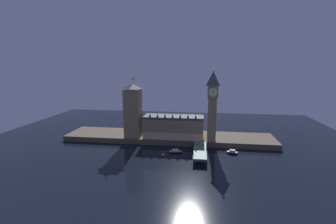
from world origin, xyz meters
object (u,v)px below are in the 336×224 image
at_px(boat_downstream, 232,152).
at_px(street_lamp_near, 194,150).
at_px(victoria_tower, 133,110).
at_px(street_lamp_mid, 206,145).
at_px(clock_tower, 212,104).
at_px(boat_upstream, 175,151).
at_px(car_northbound_lead, 198,145).
at_px(car_southbound_trail, 203,146).

bearing_deg(boat_downstream, street_lamp_near, -144.59).
xyz_separation_m(victoria_tower, street_lamp_near, (65.00, -49.24, -22.71)).
bearing_deg(street_lamp_mid, victoria_tower, 155.47).
distance_m(clock_tower, boat_downstream, 49.63).
relative_size(victoria_tower, boat_upstream, 4.60).
distance_m(street_lamp_near, street_lamp_mid, 18.17).
height_order(victoria_tower, street_lamp_near, victoria_tower).
xyz_separation_m(clock_tower, car_northbound_lead, (-13.06, -20.01, -35.85)).
relative_size(car_southbound_trail, boat_upstream, 0.30).
height_order(victoria_tower, street_lamp_mid, victoria_tower).
relative_size(boat_upstream, boat_downstream, 1.17).
distance_m(victoria_tower, car_southbound_trail, 81.64).
height_order(street_lamp_mid, boat_upstream, street_lamp_mid).
bearing_deg(clock_tower, boat_upstream, -141.66).
xyz_separation_m(victoria_tower, street_lamp_mid, (75.65, -34.52, -22.96)).
height_order(car_southbound_trail, boat_downstream, car_southbound_trail).
distance_m(victoria_tower, street_lamp_mid, 86.27).
bearing_deg(street_lamp_near, car_northbound_lead, 83.55).
height_order(clock_tower, victoria_tower, clock_tower).
relative_size(clock_tower, boat_upstream, 5.25).
distance_m(car_northbound_lead, street_lamp_near, 25.76).
bearing_deg(street_lamp_mid, car_southbound_trail, 108.28).
relative_size(car_northbound_lead, boat_downstream, 0.35).
bearing_deg(boat_downstream, car_southbound_trail, -177.82).
distance_m(car_northbound_lead, boat_downstream, 31.90).
height_order(car_northbound_lead, boat_upstream, car_northbound_lead).
bearing_deg(boat_downstream, car_northbound_lead, 178.33).
height_order(clock_tower, boat_upstream, clock_tower).
height_order(clock_tower, car_northbound_lead, clock_tower).
relative_size(victoria_tower, boat_downstream, 5.38).
bearing_deg(boat_downstream, clock_tower, 131.31).
relative_size(street_lamp_mid, boat_upstream, 0.50).
bearing_deg(car_northbound_lead, victoria_tower, 160.58).
xyz_separation_m(victoria_tower, boat_upstream, (47.92, -30.01, -31.77)).
height_order(boat_upstream, boat_downstream, boat_downstream).
bearing_deg(boat_downstream, street_lamp_mid, -157.76).
relative_size(car_northbound_lead, car_southbound_trail, 0.99).
xyz_separation_m(victoria_tower, car_southbound_trail, (72.79, -25.85, -26.43)).
bearing_deg(street_lamp_near, street_lamp_mid, 54.10).
height_order(victoria_tower, boat_downstream, victoria_tower).
bearing_deg(clock_tower, boat_downstream, -48.69).
distance_m(street_lamp_mid, boat_downstream, 27.03).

